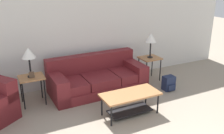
{
  "coord_description": "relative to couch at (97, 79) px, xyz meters",
  "views": [
    {
      "loc": [
        -2.13,
        -1.11,
        2.56
      ],
      "look_at": [
        0.04,
        3.26,
        0.8
      ],
      "focal_mm": 40.0,
      "sensor_mm": 36.0,
      "label": 1
    }
  ],
  "objects": [
    {
      "name": "couch",
      "position": [
        0.0,
        0.0,
        0.0
      ],
      "size": [
        2.25,
        1.05,
        0.82
      ],
      "color": "maroon",
      "rests_on": "ground_plane"
    },
    {
      "name": "table_lamp_right",
      "position": [
        1.48,
        -0.02,
        0.83
      ],
      "size": [
        0.28,
        0.28,
        0.63
      ],
      "color": "black",
      "rests_on": "side_table_right"
    },
    {
      "name": "wall_back",
      "position": [
        0.01,
        0.63,
        1.01
      ],
      "size": [
        8.55,
        0.06,
        2.6
      ],
      "color": "silver",
      "rests_on": "ground_plane"
    },
    {
      "name": "picture_frame",
      "position": [
        -1.48,
        -0.08,
        0.39
      ],
      "size": [
        0.1,
        0.04,
        0.13
      ],
      "color": "#4C3828",
      "rests_on": "side_table_left"
    },
    {
      "name": "backpack",
      "position": [
        1.54,
        -0.76,
        -0.12
      ],
      "size": [
        0.27,
        0.28,
        0.35
      ],
      "color": "#1E2847",
      "rests_on": "ground_plane"
    },
    {
      "name": "side_table_right",
      "position": [
        1.48,
        -0.02,
        0.25
      ],
      "size": [
        0.51,
        0.45,
        0.61
      ],
      "color": "#A87042",
      "rests_on": "ground_plane"
    },
    {
      "name": "side_table_left",
      "position": [
        -1.48,
        -0.02,
        0.25
      ],
      "size": [
        0.51,
        0.45,
        0.61
      ],
      "color": "#A87042",
      "rests_on": "ground_plane"
    },
    {
      "name": "coffee_table",
      "position": [
        0.14,
        -1.33,
        0.04
      ],
      "size": [
        1.14,
        0.54,
        0.45
      ],
      "color": "#A87042",
      "rests_on": "ground_plane"
    },
    {
      "name": "table_lamp_left",
      "position": [
        -1.48,
        -0.02,
        0.83
      ],
      "size": [
        0.28,
        0.28,
        0.63
      ],
      "color": "black",
      "rests_on": "side_table_left"
    }
  ]
}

